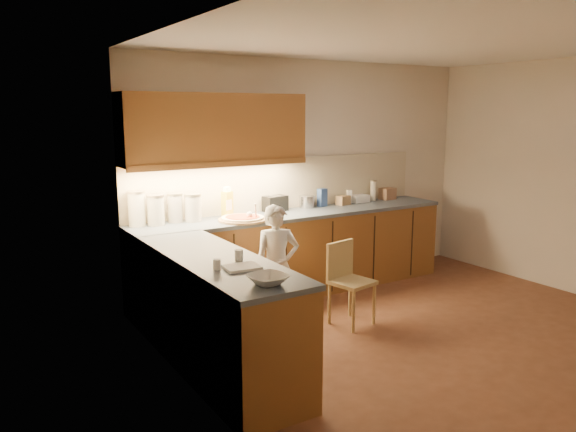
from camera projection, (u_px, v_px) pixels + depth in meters
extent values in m
plane|color=brown|center=(431.00, 335.00, 5.15)|extent=(4.50, 4.50, 0.00)
cube|color=beige|center=(310.00, 174.00, 6.58)|extent=(4.50, 0.04, 2.60)
cube|color=beige|center=(199.00, 221.00, 3.74)|extent=(0.04, 4.00, 2.60)
cube|color=white|center=(446.00, 41.00, 4.67)|extent=(4.50, 4.00, 0.04)
cube|color=brown|center=(297.00, 254.00, 6.29)|extent=(3.75, 0.60, 0.88)
cube|color=brown|center=(218.00, 317.00, 4.39)|extent=(0.60, 2.00, 0.88)
cube|color=#404B5B|center=(297.00, 214.00, 6.21)|extent=(3.77, 0.62, 0.04)
cube|color=#404B5B|center=(216.00, 260.00, 4.30)|extent=(0.62, 2.02, 0.04)
cube|color=black|center=(177.00, 283.00, 5.25)|extent=(0.02, 0.01, 0.80)
cube|color=black|center=(235.00, 273.00, 5.56)|extent=(0.02, 0.01, 0.80)
cube|color=black|center=(286.00, 265.00, 5.87)|extent=(0.02, 0.01, 0.80)
cube|color=black|center=(332.00, 257.00, 6.18)|extent=(0.02, 0.01, 0.80)
cube|color=black|center=(374.00, 250.00, 6.50)|extent=(0.02, 0.01, 0.80)
cube|color=black|center=(412.00, 243.00, 6.81)|extent=(0.02, 0.01, 0.80)
cube|color=beige|center=(283.00, 183.00, 6.39)|extent=(3.75, 0.02, 0.58)
cube|color=brown|center=(215.00, 128.00, 5.67)|extent=(1.95, 0.35, 0.70)
cube|color=brown|center=(224.00, 164.00, 5.59)|extent=(1.95, 0.02, 0.06)
cylinder|color=tan|center=(243.00, 220.00, 5.72)|extent=(0.50, 0.50, 0.02)
cylinder|color=beige|center=(243.00, 218.00, 5.72)|extent=(0.44, 0.44, 0.02)
cylinder|color=#B63418|center=(243.00, 217.00, 5.72)|extent=(0.35, 0.35, 0.01)
sphere|color=white|center=(250.00, 215.00, 5.71)|extent=(0.06, 0.06, 0.06)
cylinder|color=white|center=(256.00, 212.00, 5.68)|extent=(0.08, 0.11, 0.20)
imported|color=white|center=(277.00, 266.00, 5.29)|extent=(0.49, 0.41, 1.17)
cylinder|color=tan|center=(353.00, 312.00, 5.17)|extent=(0.03, 0.03, 0.40)
cylinder|color=tan|center=(374.00, 304.00, 5.37)|extent=(0.03, 0.03, 0.40)
cylinder|color=tan|center=(329.00, 304.00, 5.39)|extent=(0.03, 0.03, 0.40)
cylinder|color=tan|center=(350.00, 297.00, 5.59)|extent=(0.03, 0.03, 0.40)
cube|color=tan|center=(352.00, 282.00, 5.34)|extent=(0.42, 0.42, 0.04)
cube|color=tan|center=(340.00, 259.00, 5.42)|extent=(0.35, 0.10, 0.36)
imported|color=silver|center=(268.00, 279.00, 3.63)|extent=(0.28, 0.28, 0.06)
cylinder|color=silver|center=(137.00, 210.00, 5.44)|extent=(0.16, 0.16, 0.32)
cylinder|color=tan|center=(136.00, 192.00, 5.40)|extent=(0.17, 0.17, 0.02)
cylinder|color=silver|center=(156.00, 211.00, 5.48)|extent=(0.16, 0.16, 0.28)
cylinder|color=gray|center=(155.00, 196.00, 5.45)|extent=(0.17, 0.17, 0.02)
cylinder|color=beige|center=(175.00, 209.00, 5.64)|extent=(0.15, 0.15, 0.27)
cylinder|color=gray|center=(175.00, 194.00, 5.61)|extent=(0.16, 0.16, 0.02)
cylinder|color=beige|center=(193.00, 209.00, 5.67)|extent=(0.16, 0.16, 0.26)
cylinder|color=#9C9375|center=(193.00, 195.00, 5.65)|extent=(0.18, 0.18, 0.02)
cube|color=gold|center=(227.00, 204.00, 5.89)|extent=(0.13, 0.11, 0.27)
cube|color=white|center=(227.00, 189.00, 5.86)|extent=(0.08, 0.07, 0.05)
cube|color=black|center=(275.00, 204.00, 6.26)|extent=(0.29, 0.19, 0.17)
cube|color=silver|center=(273.00, 196.00, 6.22)|extent=(0.04, 0.12, 0.00)
cube|color=silver|center=(277.00, 195.00, 6.26)|extent=(0.04, 0.12, 0.00)
cylinder|color=#B8B9BE|center=(307.00, 202.00, 6.47)|extent=(0.17, 0.17, 0.13)
cylinder|color=#B8B9BE|center=(307.00, 196.00, 6.46)|extent=(0.18, 0.18, 0.01)
cube|color=#304D90|center=(322.00, 198.00, 6.57)|extent=(0.12, 0.09, 0.21)
cube|color=#A58259|center=(343.00, 200.00, 6.69)|extent=(0.17, 0.14, 0.11)
cube|color=white|center=(349.00, 197.00, 6.79)|extent=(0.07, 0.07, 0.16)
cube|color=white|center=(359.00, 199.00, 6.88)|extent=(0.22, 0.16, 0.09)
cylinder|color=silver|center=(373.00, 191.00, 6.97)|extent=(0.08, 0.08, 0.24)
cylinder|color=gray|center=(374.00, 181.00, 6.95)|extent=(0.08, 0.08, 0.02)
cube|color=#A47758|center=(387.00, 194.00, 7.10)|extent=(0.20, 0.16, 0.14)
cube|color=white|center=(242.00, 267.00, 4.00)|extent=(0.27, 0.22, 0.02)
cylinder|color=white|center=(217.00, 264.00, 3.96)|extent=(0.06, 0.06, 0.07)
cylinder|color=silver|center=(239.00, 255.00, 4.20)|extent=(0.07, 0.07, 0.08)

